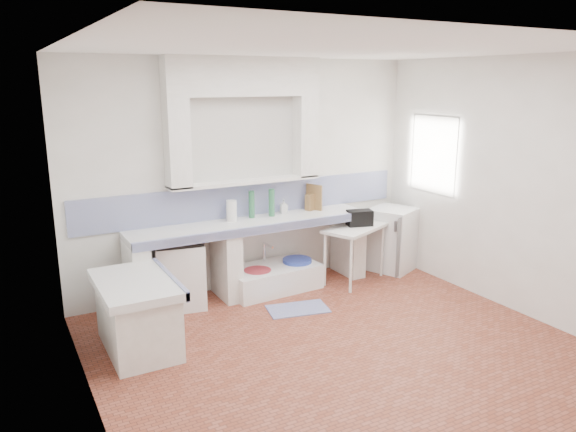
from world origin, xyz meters
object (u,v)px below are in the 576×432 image
side_table (354,254)px  fridge (392,239)px  stove (179,275)px  sink (272,279)px

side_table → fridge: fridge is taller
stove → side_table: (2.23, -0.29, -0.02)m
side_table → fridge: bearing=-12.7°
stove → side_table: 2.25m
stove → fridge: fridge is taller
sink → side_table: 1.11m
stove → sink: (1.17, -0.05, -0.24)m
stove → fridge: (2.95, -0.16, 0.05)m
side_table → fridge: size_ratio=1.02×
sink → fridge: fridge is taller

